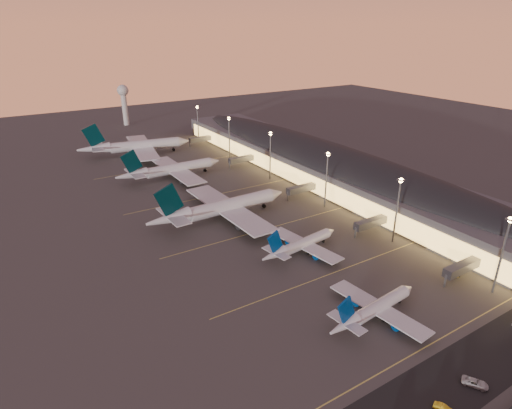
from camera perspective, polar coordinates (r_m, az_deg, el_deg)
The scene contains 15 objects.
ground at distance 150.50m, azimuth 8.58°, elevation -8.30°, with size 700.00×700.00×0.00m, color #464340.
airliner_narrow_south at distance 128.38m, azimuth 15.48°, elevation -13.29°, with size 35.72×32.04×12.75m.
airliner_narrow_north at distance 156.89m, azimuth 5.95°, elevation -5.35°, with size 36.45×32.83×13.02m.
airliner_wide_near at distance 182.05m, azimuth -4.76°, elevation -0.45°, with size 65.03×59.10×20.84m.
airliner_wide_mid at distance 236.03m, azimuth -11.32°, elevation 4.59°, with size 58.98×53.51×18.93m.
airliner_wide_far at distance 284.68m, azimuth -15.76°, elevation 7.50°, with size 69.13×63.75×22.17m.
terminal_building at distance 234.56m, azimuth 8.90°, elevation 5.66°, with size 56.35×255.00×17.46m.
light_masts at distance 210.81m, azimuth 4.98°, elevation 6.37°, with size 2.20×217.20×25.90m.
radar_tower at distance 372.86m, azimuth -17.23°, elevation 13.40°, with size 9.00×9.00×32.50m.
service_lane at distance 122.66m, azimuth 26.65°, elevation -19.14°, with size 260.00×16.00×0.01m.
lane_markings at distance 178.66m, azimuth 0.31°, elevation -2.73°, with size 90.00×180.36×0.00m.
baggage_tug_a at distance 142.58m, azimuth 18.96°, elevation -11.14°, with size 3.70×2.01×1.05m.
baggage_tug_b at distance 158.10m, azimuth 25.05°, elevation -8.60°, with size 3.31×1.76×0.94m.
service_van_b at distance 110.25m, azimuth 23.76°, elevation -23.62°, with size 1.49×4.27×1.41m, color yellow.
service_van_c at distance 118.63m, azimuth 27.17°, elevation -20.39°, with size 2.66×5.77×1.60m, color silver.
Camera 1 is at (-86.36, -95.88, 77.43)m, focal length 30.00 mm.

